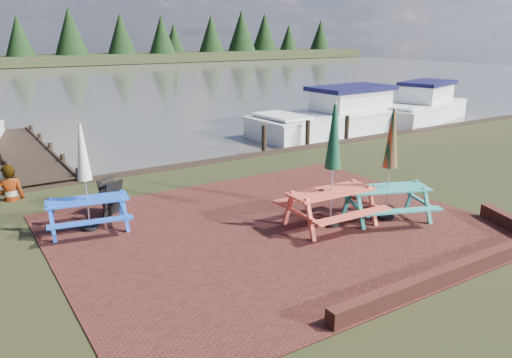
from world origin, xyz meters
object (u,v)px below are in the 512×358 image
Objects in this scene: picnic_table_blue at (87,194)px; chalkboard at (111,197)px; picnic_table_red at (332,185)px; jetty at (25,152)px; boat_near at (338,118)px; person at (6,165)px; picnic_table_teal at (389,182)px; boat_far at (420,109)px.

picnic_table_blue reaches higher than chalkboard.
jetty is (-4.65, 10.79, -0.84)m from picnic_table_red.
boat_near reaches higher than chalkboard.
jetty is at bearing 65.16° from chalkboard.
picnic_table_red reaches higher than person.
picnic_table_teal is 1.36× the size of person.
boat_far reaches higher than chalkboard.
jetty is 5.27m from person.
picnic_table_red is 5.09m from chalkboard.
jetty is 4.88× the size of person.
person reaches higher than jetty.
jetty is 1.26× the size of boat_far.
chalkboard is at bearing 131.20° from person.
person is (-1.08, -5.10, 0.82)m from jetty.
picnic_table_blue reaches higher than boat_far.
boat_near is (6.68, 9.27, -0.44)m from picnic_table_teal.
boat_far is 19.46m from person.
picnic_table_teal reaches higher than person.
picnic_table_teal is 0.31× the size of boat_near.
picnic_table_blue is 0.26× the size of jetty.
picnic_table_red reaches higher than picnic_table_blue.
picnic_table_red is 0.33× the size of boat_near.
picnic_table_teal reaches higher than boat_far.
boat_far is at bearing -167.20° from person.
picnic_table_teal is at bearing -65.98° from chalkboard.
chalkboard is (-5.20, 3.67, -0.45)m from picnic_table_teal.
person is (-7.07, 6.08, 0.04)m from picnic_table_teal.
chalkboard is at bearing 90.75° from boat_far.
chalkboard is (-3.87, 3.28, -0.51)m from picnic_table_red.
person is at bearing -102.02° from jetty.
picnic_table_red is (-1.34, 0.39, 0.06)m from picnic_table_teal.
picnic_table_red is at bearing -66.69° from jetty.
boat_far is 3.88× the size of person.
boat_far is (13.46, 8.86, -0.51)m from picnic_table_red.
picnic_table_teal reaches higher than picnic_table_blue.
picnic_table_teal is 6.38m from chalkboard.
picnic_table_teal reaches higher than jetty.
chalkboard is 0.46× the size of person.
picnic_table_blue reaches higher than boat_near.
picnic_table_red is 11.78m from jetty.
person reaches higher than boat_far.
boat_near is 4.43× the size of person.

